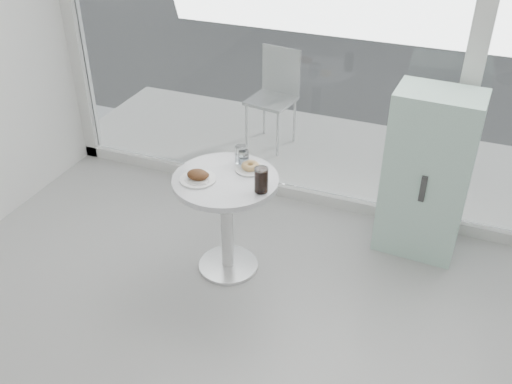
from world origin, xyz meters
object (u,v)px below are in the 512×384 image
at_px(patio_chair, 275,91).
at_px(water_tumbler_b, 244,159).
at_px(mint_cabinet, 427,175).
at_px(water_tumbler_a, 241,156).
at_px(cola_glass, 261,180).
at_px(plate_fritter, 198,176).
at_px(main_table, 226,205).
at_px(plate_donut, 250,167).

bearing_deg(patio_chair, water_tumbler_b, -68.10).
distance_m(mint_cabinet, water_tumbler_b, 1.33).
xyz_separation_m(mint_cabinet, water_tumbler_a, (-1.22, -0.55, 0.19)).
xyz_separation_m(mint_cabinet, water_tumbler_b, (-1.19, -0.57, 0.18)).
xyz_separation_m(water_tumbler_a, cola_glass, (0.26, -0.29, 0.02)).
bearing_deg(plate_fritter, water_tumbler_b, 54.11).
height_order(main_table, cola_glass, cola_glass).
distance_m(water_tumbler_a, water_tumbler_b, 0.04).
bearing_deg(water_tumbler_b, main_table, -104.13).
bearing_deg(main_table, plate_fritter, -151.20).
bearing_deg(mint_cabinet, water_tumbler_a, -152.60).
relative_size(main_table, plate_fritter, 3.16).
bearing_deg(water_tumbler_b, cola_glass, -48.75).
distance_m(patio_chair, water_tumbler_a, 1.76).
xyz_separation_m(plate_fritter, water_tumbler_b, (0.21, 0.29, 0.02)).
bearing_deg(plate_fritter, cola_glass, 3.08).
height_order(main_table, water_tumbler_b, water_tumbler_b).
height_order(patio_chair, cola_glass, patio_chair).
bearing_deg(patio_chair, cola_glass, -63.52).
distance_m(plate_fritter, plate_donut, 0.37).
bearing_deg(water_tumbler_a, main_table, -94.66).
bearing_deg(plate_fritter, patio_chair, 95.29).
xyz_separation_m(main_table, mint_cabinet, (1.24, 0.78, 0.09)).
height_order(plate_donut, cola_glass, cola_glass).
bearing_deg(cola_glass, water_tumbler_a, 132.54).
xyz_separation_m(mint_cabinet, cola_glass, (-0.96, -0.84, 0.21)).
distance_m(water_tumbler_b, cola_glass, 0.35).
height_order(plate_fritter, water_tumbler_b, water_tumbler_b).
xyz_separation_m(main_table, patio_chair, (-0.34, 1.93, 0.04)).
height_order(plate_donut, water_tumbler_b, water_tumbler_b).
bearing_deg(plate_donut, water_tumbler_b, 149.66).
distance_m(plate_fritter, water_tumbler_b, 0.36).
relative_size(patio_chair, plate_donut, 4.50).
bearing_deg(patio_chair, main_table, -70.86).
xyz_separation_m(plate_donut, water_tumbler_b, (-0.06, 0.04, 0.03)).
distance_m(plate_fritter, water_tumbler_a, 0.36).
relative_size(plate_fritter, water_tumbler_b, 2.11).
bearing_deg(water_tumbler_b, plate_fritter, -125.89).
height_order(main_table, water_tumbler_a, water_tumbler_a).
height_order(main_table, mint_cabinet, mint_cabinet).
height_order(water_tumbler_a, cola_glass, cola_glass).
xyz_separation_m(mint_cabinet, plate_donut, (-1.13, -0.61, 0.15)).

